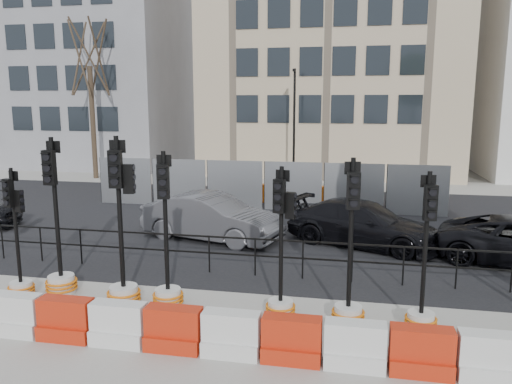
# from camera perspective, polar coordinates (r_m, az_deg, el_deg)

# --- Properties ---
(ground) EXTENTS (120.00, 120.00, 0.00)m
(ground) POSITION_cam_1_polar(r_m,az_deg,el_deg) (12.01, -6.97, -11.08)
(ground) COLOR #51514C
(ground) RESTS_ON ground
(sidewalk_near) EXTENTS (40.00, 6.00, 0.02)m
(sidewalk_near) POSITION_cam_1_polar(r_m,az_deg,el_deg) (9.46, -12.85, -17.37)
(sidewalk_near) COLOR gray
(sidewalk_near) RESTS_ON ground
(road) EXTENTS (40.00, 14.00, 0.03)m
(road) POSITION_cam_1_polar(r_m,az_deg,el_deg) (18.49, -0.25, -3.30)
(road) COLOR black
(road) RESTS_ON ground
(sidewalk_far) EXTENTS (40.00, 4.00, 0.02)m
(sidewalk_far) POSITION_cam_1_polar(r_m,az_deg,el_deg) (27.20, 3.49, 1.07)
(sidewalk_far) COLOR gray
(sidewalk_far) RESTS_ON ground
(building_grey) EXTENTS (11.00, 9.06, 14.00)m
(building_grey) POSITION_cam_1_polar(r_m,az_deg,el_deg) (37.12, -17.66, 13.91)
(building_grey) COLOR gray
(building_grey) RESTS_ON ground
(building_cream) EXTENTS (15.00, 10.06, 18.00)m
(building_cream) POSITION_cam_1_polar(r_m,az_deg,el_deg) (32.97, 8.77, 18.27)
(building_cream) COLOR tan
(building_cream) RESTS_ON ground
(kerb_railing) EXTENTS (18.00, 0.04, 1.00)m
(kerb_railing) POSITION_cam_1_polar(r_m,az_deg,el_deg) (12.87, -5.38, -6.34)
(kerb_railing) COLOR black
(kerb_railing) RESTS_ON ground
(heras_fencing) EXTENTS (14.33, 1.72, 2.00)m
(heras_fencing) POSITION_cam_1_polar(r_m,az_deg,el_deg) (21.03, 2.80, 0.13)
(heras_fencing) COLOR gray
(heras_fencing) RESTS_ON ground
(lamp_post_far) EXTENTS (0.12, 0.56, 6.00)m
(lamp_post_far) POSITION_cam_1_polar(r_m,az_deg,el_deg) (25.80, 4.37, 7.74)
(lamp_post_far) COLOR black
(lamp_post_far) RESTS_ON ground
(tree_bare_far) EXTENTS (2.00, 2.00, 9.00)m
(tree_bare_far) POSITION_cam_1_polar(r_m,az_deg,el_deg) (29.98, -18.52, 14.17)
(tree_bare_far) COLOR #473828
(tree_bare_far) RESTS_ON ground
(barrier_row) EXTENTS (12.55, 0.50, 0.80)m
(barrier_row) POSITION_cam_1_polar(r_m,az_deg,el_deg) (9.47, -12.43, -14.94)
(barrier_row) COLOR red
(barrier_row) RESTS_ON ground
(traffic_signal_b) EXTENTS (0.58, 0.58, 2.95)m
(traffic_signal_b) POSITION_cam_1_polar(r_m,az_deg,el_deg) (12.49, -25.44, -7.78)
(traffic_signal_b) COLOR silver
(traffic_signal_b) RESTS_ON ground
(traffic_signal_c) EXTENTS (0.71, 0.71, 3.60)m
(traffic_signal_c) POSITION_cam_1_polar(r_m,az_deg,el_deg) (12.32, -21.54, -7.54)
(traffic_signal_c) COLOR silver
(traffic_signal_c) RESTS_ON ground
(traffic_signal_d) EXTENTS (0.72, 0.72, 3.68)m
(traffic_signal_d) POSITION_cam_1_polar(r_m,az_deg,el_deg) (11.15, -14.98, -8.30)
(traffic_signal_d) COLOR silver
(traffic_signal_d) RESTS_ON ground
(traffic_signal_e) EXTENTS (0.66, 0.66, 3.37)m
(traffic_signal_e) POSITION_cam_1_polar(r_m,az_deg,el_deg) (10.94, -10.11, -9.45)
(traffic_signal_e) COLOR silver
(traffic_signal_e) RESTS_ON ground
(traffic_signal_f) EXTENTS (0.62, 0.62, 3.13)m
(traffic_signal_f) POSITION_cam_1_polar(r_m,az_deg,el_deg) (10.25, 2.87, -10.40)
(traffic_signal_f) COLOR silver
(traffic_signal_f) RESTS_ON ground
(traffic_signal_g) EXTENTS (0.66, 0.66, 3.34)m
(traffic_signal_g) POSITION_cam_1_polar(r_m,az_deg,el_deg) (10.11, 10.57, -11.21)
(traffic_signal_g) COLOR silver
(traffic_signal_g) RESTS_ON ground
(traffic_signal_h) EXTENTS (0.61, 0.61, 3.11)m
(traffic_signal_h) POSITION_cam_1_polar(r_m,az_deg,el_deg) (10.23, 18.47, -11.59)
(traffic_signal_h) COLOR silver
(traffic_signal_h) RESTS_ON ground
(car_b) EXTENTS (3.89, 5.31, 1.48)m
(car_b) POSITION_cam_1_polar(r_m,az_deg,el_deg) (15.92, -5.15, -2.90)
(car_b) COLOR #4A4A4F
(car_b) RESTS_ON ground
(car_c) EXTENTS (5.13, 6.02, 1.37)m
(car_c) POSITION_cam_1_polar(r_m,az_deg,el_deg) (15.61, 12.16, -3.57)
(car_c) COLOR black
(car_c) RESTS_ON ground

